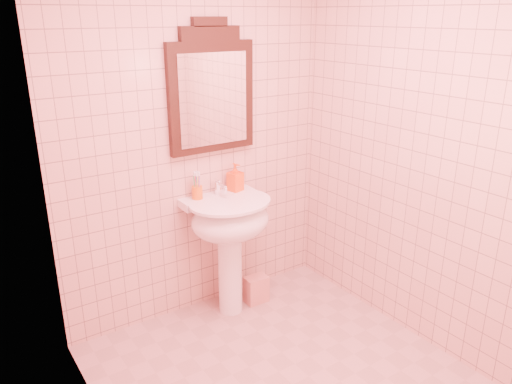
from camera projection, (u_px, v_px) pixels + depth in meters
back_wall at (196, 141)px, 3.37m from camera, size 2.00×0.02×2.50m
pedestal_sink at (230, 228)px, 3.45m from camera, size 0.58×0.58×0.86m
faucet at (219, 187)px, 3.47m from camera, size 0.04×0.16×0.11m
mirror at (212, 92)px, 3.30m from camera, size 0.63×0.06×0.87m
toothbrush_cup at (197, 192)px, 3.40m from camera, size 0.07×0.07×0.17m
soap_dispenser at (235, 177)px, 3.55m from camera, size 0.11×0.11×0.20m
towel at (256, 289)px, 3.75m from camera, size 0.17×0.12×0.21m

